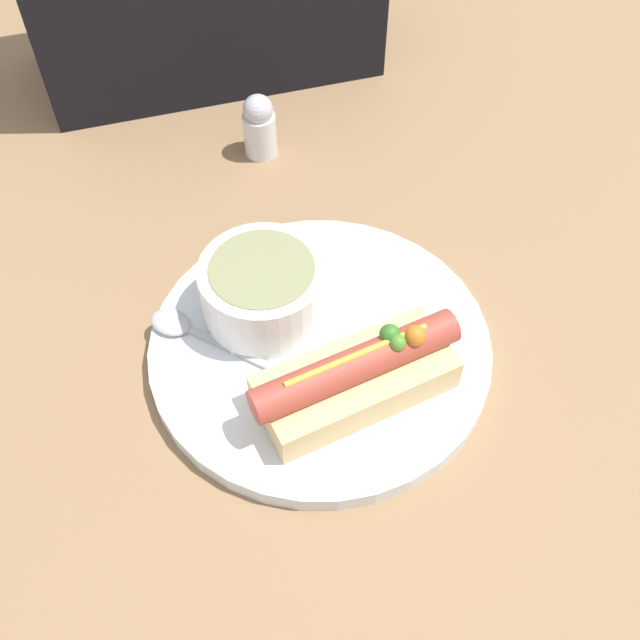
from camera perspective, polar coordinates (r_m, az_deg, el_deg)
ground_plane at (r=0.63m, az=0.00°, el=-2.50°), size 4.00×4.00×0.00m
dinner_plate at (r=0.63m, az=0.00°, el=-2.08°), size 0.28×0.28×0.02m
hot_dog at (r=0.57m, az=2.80°, el=-4.27°), size 0.17×0.09×0.06m
soup_bowl at (r=0.62m, az=-4.33°, el=2.42°), size 0.10×0.10×0.06m
spoon at (r=0.63m, az=-9.86°, el=-0.89°), size 0.12×0.12×0.01m
salt_shaker at (r=0.79m, az=-4.65°, el=14.53°), size 0.03×0.03×0.07m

